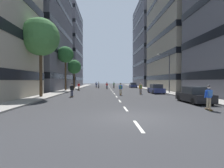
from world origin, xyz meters
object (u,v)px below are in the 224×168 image
(skater_1, at_px, (99,85))
(skater_6, at_px, (114,84))
(skater_2, at_px, (96,84))
(street_tree_near, at_px, (41,37))
(streetlamp_right, at_px, (167,68))
(street_tree_mid, at_px, (65,55))
(parked_car_far, at_px, (133,85))
(skater_7, at_px, (107,85))
(skater_3, at_px, (209,96))
(skater_8, at_px, (72,89))
(parked_car_mid, at_px, (194,95))
(skater_4, at_px, (141,88))
(skater_5, at_px, (79,86))
(parked_car_near, at_px, (156,89))
(skater_0, at_px, (121,88))
(street_tree_far, at_px, (74,67))

(skater_1, xyz_separation_m, skater_6, (4.28, 0.54, 0.03))
(skater_2, xyz_separation_m, skater_6, (5.10, -2.80, 0.00))
(street_tree_near, height_order, skater_1, street_tree_near)
(streetlamp_right, relative_size, skater_1, 3.65)
(street_tree_mid, distance_m, skater_1, 15.72)
(parked_car_far, xyz_separation_m, street_tree_near, (-16.32, -29.88, 6.75))
(parked_car_far, height_order, street_tree_mid, street_tree_mid)
(skater_7, bearing_deg, skater_3, -78.07)
(streetlamp_right, bearing_deg, skater_7, 122.12)
(parked_car_far, xyz_separation_m, skater_8, (-12.64, -29.28, 0.29))
(parked_car_mid, height_order, skater_4, skater_4)
(skater_5, bearing_deg, parked_car_mid, -57.06)
(street_tree_near, xyz_separation_m, skater_6, (10.49, 27.33, -6.44))
(parked_car_near, height_order, streetlamp_right, streetlamp_right)
(skater_8, bearing_deg, skater_4, 24.18)
(street_tree_mid, bearing_deg, parked_car_mid, -50.35)
(street_tree_near, xyz_separation_m, streetlamp_right, (18.22, 6.65, -3.31))
(skater_0, relative_size, skater_7, 1.00)
(skater_5, relative_size, skater_6, 1.00)
(skater_1, distance_m, skater_3, 37.88)
(street_tree_near, bearing_deg, skater_6, 69.01)
(streetlamp_right, distance_m, skater_5, 18.49)
(streetlamp_right, bearing_deg, parked_car_mid, -98.61)
(street_tree_near, distance_m, skater_7, 24.65)
(parked_car_near, bearing_deg, skater_3, -93.73)
(skater_0, relative_size, skater_5, 1.00)
(street_tree_near, distance_m, skater_2, 31.28)
(parked_car_far, distance_m, street_tree_mid, 23.85)
(skater_3, distance_m, skater_6, 37.63)
(skater_0, bearing_deg, street_tree_far, 116.48)
(streetlamp_right, xyz_separation_m, skater_1, (-12.02, 20.14, -3.15))
(street_tree_far, relative_size, skater_8, 4.12)
(street_tree_far, relative_size, skater_0, 4.12)
(skater_0, relative_size, skater_1, 1.00)
(parked_car_mid, relative_size, parked_car_far, 1.00)
(skater_4, bearing_deg, parked_car_mid, -75.30)
(skater_6, bearing_deg, skater_2, 151.23)
(parked_car_mid, bearing_deg, street_tree_far, 118.82)
(parked_car_far, relative_size, skater_3, 2.47)
(streetlamp_right, bearing_deg, skater_2, 118.66)
(skater_6, bearing_deg, skater_1, -172.82)
(skater_1, bearing_deg, streetlamp_right, -59.17)
(street_tree_near, relative_size, skater_8, 5.43)
(street_tree_mid, relative_size, skater_6, 4.97)
(skater_5, bearing_deg, parked_car_near, -33.21)
(skater_1, bearing_deg, skater_3, -76.19)
(skater_6, bearing_deg, skater_5, -124.76)
(skater_1, relative_size, skater_5, 1.00)
(street_tree_near, xyz_separation_m, street_tree_far, (0.00, 23.75, -1.82))
(skater_4, bearing_deg, skater_5, 136.21)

